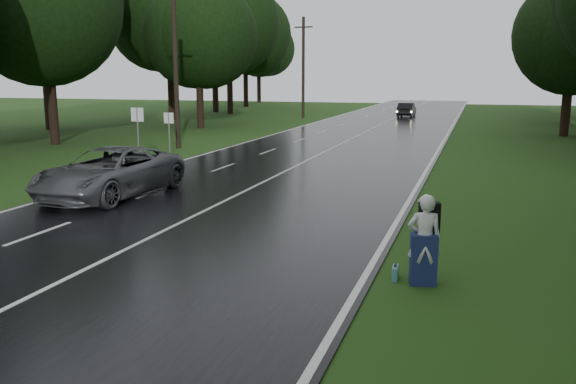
# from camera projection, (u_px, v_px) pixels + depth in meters

# --- Properties ---
(ground) EXTENTS (160.00, 160.00, 0.00)m
(ground) POSITION_uv_depth(u_px,v_px,m) (90.00, 269.00, 13.04)
(ground) COLOR #214313
(ground) RESTS_ON ground
(road) EXTENTS (12.00, 140.00, 0.04)m
(road) POSITION_uv_depth(u_px,v_px,m) (321.00, 154.00, 31.74)
(road) COLOR black
(road) RESTS_ON ground
(lane_center) EXTENTS (0.12, 140.00, 0.01)m
(lane_center) POSITION_uv_depth(u_px,v_px,m) (321.00, 154.00, 31.74)
(lane_center) COLOR silver
(lane_center) RESTS_ON road
(grey_car) EXTENTS (3.10, 6.13, 1.66)m
(grey_car) POSITION_uv_depth(u_px,v_px,m) (110.00, 172.00, 20.46)
(grey_car) COLOR #4D4F53
(grey_car) RESTS_ON road
(far_car) EXTENTS (1.47, 4.17, 1.37)m
(far_car) POSITION_uv_depth(u_px,v_px,m) (407.00, 110.00, 59.64)
(far_car) COLOR black
(far_car) RESTS_ON road
(hitchhiker) EXTENTS (0.75, 0.71, 1.85)m
(hitchhiker) POSITION_uv_depth(u_px,v_px,m) (424.00, 243.00, 11.93)
(hitchhiker) COLOR silver
(hitchhiker) RESTS_ON ground
(suitcase) EXTENTS (0.13, 0.40, 0.28)m
(suitcase) POSITION_uv_depth(u_px,v_px,m) (395.00, 273.00, 12.35)
(suitcase) COLOR teal
(suitcase) RESTS_ON ground
(utility_pole_mid) EXTENTS (1.80, 0.28, 9.88)m
(utility_pole_mid) POSITION_uv_depth(u_px,v_px,m) (178.00, 148.00, 34.45)
(utility_pole_mid) COLOR black
(utility_pole_mid) RESTS_ON ground
(utility_pole_far) EXTENTS (1.80, 0.28, 9.52)m
(utility_pole_far) POSITION_uv_depth(u_px,v_px,m) (303.00, 118.00, 58.43)
(utility_pole_far) COLOR black
(utility_pole_far) RESTS_ON ground
(road_sign_a) EXTENTS (0.64, 0.10, 2.65)m
(road_sign_a) POSITION_uv_depth(u_px,v_px,m) (140.00, 165.00, 28.16)
(road_sign_a) COLOR white
(road_sign_a) RESTS_ON ground
(road_sign_b) EXTENTS (0.54, 0.10, 2.25)m
(road_sign_b) POSITION_uv_depth(u_px,v_px,m) (170.00, 157.00, 30.91)
(road_sign_b) COLOR white
(road_sign_b) RESTS_ON ground
(tree_left_d) EXTENTS (8.85, 8.85, 13.83)m
(tree_left_d) POSITION_uv_depth(u_px,v_px,m) (55.00, 144.00, 36.40)
(tree_left_d) COLOR black
(tree_left_d) RESTS_ON ground
(tree_left_e) EXTENTS (7.79, 7.79, 12.17)m
(tree_left_e) POSITION_uv_depth(u_px,v_px,m) (201.00, 128.00, 47.47)
(tree_left_e) COLOR black
(tree_left_e) RESTS_ON ground
(tree_left_f) EXTENTS (10.34, 10.34, 16.15)m
(tree_left_f) POSITION_uv_depth(u_px,v_px,m) (230.00, 114.00, 64.74)
(tree_left_f) COLOR black
(tree_left_f) RESTS_ON ground
(tree_right_e) EXTENTS (7.21, 7.21, 11.27)m
(tree_right_e) POSITION_uv_depth(u_px,v_px,m) (563.00, 136.00, 41.19)
(tree_right_e) COLOR black
(tree_right_e) RESTS_ON ground
(tree_right_f) EXTENTS (8.51, 8.51, 13.30)m
(tree_right_f) POSITION_uv_depth(u_px,v_px,m) (566.00, 124.00, 51.29)
(tree_right_f) COLOR black
(tree_right_f) RESTS_ON ground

